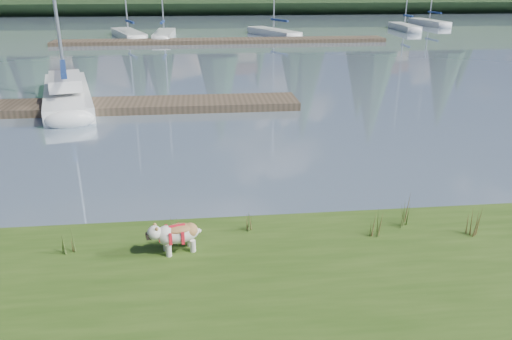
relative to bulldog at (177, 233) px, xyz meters
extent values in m
plane|color=gray|center=(0.26, 32.73, -0.69)|extent=(200.00, 200.00, 0.00)
cylinder|color=silver|center=(-0.15, -0.15, -0.24)|extent=(0.10, 0.10, 0.21)
cylinder|color=silver|center=(-0.20, 0.05, -0.24)|extent=(0.10, 0.10, 0.21)
cylinder|color=silver|center=(0.26, -0.04, -0.24)|extent=(0.10, 0.10, 0.21)
cylinder|color=silver|center=(0.20, 0.16, -0.24)|extent=(0.10, 0.10, 0.21)
ellipsoid|color=silver|center=(0.04, 0.01, -0.02)|extent=(0.76, 0.52, 0.33)
ellipsoid|color=#AD7641|center=(0.04, 0.01, 0.09)|extent=(0.55, 0.44, 0.12)
ellipsoid|color=silver|center=(-0.37, -0.10, 0.09)|extent=(0.30, 0.31, 0.24)
cube|color=black|center=(-0.47, -0.13, 0.04)|extent=(0.10, 0.14, 0.09)
cube|color=white|center=(-4.97, 13.18, -0.47)|extent=(3.52, 7.72, 0.70)
ellipsoid|color=white|center=(-5.90, 16.82, -0.47)|extent=(2.10, 2.40, 0.70)
cube|color=navy|center=(-4.69, 12.10, 0.86)|extent=(1.04, 3.36, 0.20)
cube|color=white|center=(-4.86, 12.76, 0.26)|extent=(1.84, 2.95, 0.45)
cube|color=#4C3D2C|center=(-3.74, 11.73, -0.54)|extent=(16.00, 2.00, 0.30)
cube|color=#4C3D2C|center=(2.26, 32.73, -0.54)|extent=(26.00, 2.20, 0.30)
cube|color=white|center=(-5.55, 37.29, -0.47)|extent=(3.90, 7.45, 0.70)
ellipsoid|color=white|center=(-6.72, 40.75, -0.47)|extent=(2.14, 2.40, 0.70)
cube|color=navy|center=(-5.24, 36.35, 0.71)|extent=(1.12, 2.82, 0.20)
cube|color=white|center=(-2.47, 36.44, -0.47)|extent=(1.63, 6.41, 0.70)
ellipsoid|color=white|center=(-2.38, 39.63, -0.47)|extent=(1.44, 1.78, 0.70)
cube|color=navy|center=(-2.50, 35.58, 0.71)|extent=(0.27, 2.54, 0.20)
cube|color=white|center=(7.02, 37.34, -0.47)|extent=(4.04, 6.91, 0.70)
ellipsoid|color=white|center=(5.72, 40.50, -0.47)|extent=(2.09, 2.29, 0.70)
cube|color=navy|center=(7.38, 36.48, 0.71)|extent=(1.22, 2.59, 0.20)
cube|color=white|center=(20.51, 41.11, -0.47)|extent=(1.65, 6.04, 0.70)
ellipsoid|color=white|center=(20.66, 44.09, -0.47)|extent=(1.38, 1.69, 0.70)
cube|color=navy|center=(20.47, 40.30, 0.71)|extent=(0.32, 2.38, 0.20)
cube|color=white|center=(25.24, 45.98, -0.47)|extent=(2.04, 6.64, 0.70)
ellipsoid|color=white|center=(24.96, 49.23, -0.47)|extent=(1.57, 1.90, 0.70)
cube|color=navy|center=(25.32, 45.09, 0.71)|extent=(0.42, 2.61, 0.20)
cone|color=#475B23|center=(-0.08, 0.28, -0.11)|extent=(0.03, 0.03, 0.47)
cone|color=brown|center=(0.03, 0.21, -0.16)|extent=(0.03, 0.03, 0.37)
cone|color=#475B23|center=(-0.02, 0.31, -0.09)|extent=(0.03, 0.03, 0.51)
cone|color=brown|center=(0.06, 0.25, -0.18)|extent=(0.03, 0.03, 0.33)
cone|color=#475B23|center=(-0.06, 0.20, -0.13)|extent=(0.03, 0.03, 0.42)
cone|color=#475B23|center=(1.19, 0.65, -0.14)|extent=(0.03, 0.03, 0.40)
cone|color=brown|center=(1.30, 0.58, -0.18)|extent=(0.03, 0.03, 0.32)
cone|color=#475B23|center=(1.25, 0.68, -0.12)|extent=(0.03, 0.03, 0.44)
cone|color=brown|center=(1.33, 0.62, -0.20)|extent=(0.03, 0.03, 0.28)
cone|color=#475B23|center=(1.21, 0.57, -0.16)|extent=(0.03, 0.03, 0.36)
cone|color=#475B23|center=(4.18, 0.53, -0.04)|extent=(0.03, 0.03, 0.62)
cone|color=brown|center=(4.29, 0.46, -0.10)|extent=(0.03, 0.03, 0.49)
cone|color=#475B23|center=(4.24, 0.56, -0.01)|extent=(0.03, 0.03, 0.68)
cone|color=brown|center=(4.32, 0.50, -0.13)|extent=(0.03, 0.03, 0.43)
cone|color=#475B23|center=(4.20, 0.45, -0.07)|extent=(0.03, 0.03, 0.55)
cone|color=#475B23|center=(-1.93, 0.20, -0.12)|extent=(0.03, 0.03, 0.44)
cone|color=brown|center=(-1.82, 0.13, -0.17)|extent=(0.03, 0.03, 0.35)
cone|color=#475B23|center=(-1.87, 0.23, -0.10)|extent=(0.03, 0.03, 0.49)
cone|color=brown|center=(-1.79, 0.17, -0.19)|extent=(0.03, 0.03, 0.31)
cone|color=#475B23|center=(-1.91, 0.12, -0.15)|extent=(0.03, 0.03, 0.40)
cone|color=#475B23|center=(3.51, 0.22, -0.11)|extent=(0.03, 0.03, 0.47)
cone|color=brown|center=(3.62, 0.15, -0.16)|extent=(0.03, 0.03, 0.37)
cone|color=#475B23|center=(3.57, 0.25, -0.09)|extent=(0.03, 0.03, 0.51)
cone|color=brown|center=(3.65, 0.19, -0.18)|extent=(0.03, 0.03, 0.33)
cone|color=#475B23|center=(3.53, 0.14, -0.13)|extent=(0.03, 0.03, 0.42)
cone|color=#475B23|center=(5.30, 0.03, -0.02)|extent=(0.03, 0.03, 0.64)
cone|color=brown|center=(5.41, -0.04, -0.09)|extent=(0.03, 0.03, 0.51)
cone|color=#475B23|center=(5.36, 0.06, 0.01)|extent=(0.03, 0.03, 0.70)
cone|color=brown|center=(5.44, 0.00, -0.12)|extent=(0.03, 0.03, 0.45)
cone|color=#475B23|center=(5.32, -0.05, -0.06)|extent=(0.03, 0.03, 0.58)
cube|color=#33281C|center=(0.26, 1.13, -0.62)|extent=(60.00, 0.50, 0.14)
camera|label=1|loc=(0.52, -7.65, 4.06)|focal=35.00mm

